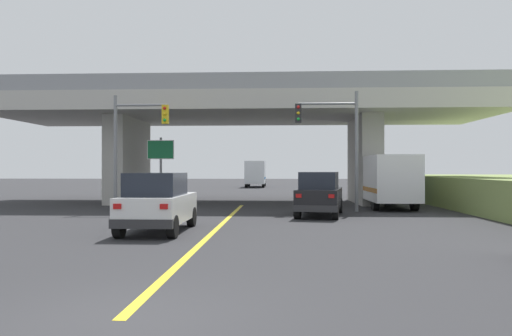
% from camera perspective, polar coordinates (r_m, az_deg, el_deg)
% --- Properties ---
extents(ground, '(160.00, 160.00, 0.00)m').
position_cam_1_polar(ground, '(31.66, -1.31, -4.04)').
color(ground, '#2B2B2D').
extents(overpass_bridge, '(31.05, 10.28, 7.42)m').
position_cam_1_polar(overpass_bridge, '(31.76, -1.31, 5.69)').
color(overpass_bridge, '#B7B5AD').
rests_on(overpass_bridge, ground).
extents(lane_divider_stripe, '(0.20, 22.24, 0.01)m').
position_cam_1_polar(lane_divider_stripe, '(18.19, -4.41, -6.90)').
color(lane_divider_stripe, yellow).
rests_on(lane_divider_stripe, ground).
extents(suv_lead, '(1.94, 4.39, 2.02)m').
position_cam_1_polar(suv_lead, '(17.04, -11.34, -3.95)').
color(suv_lead, silver).
rests_on(suv_lead, ground).
extents(suv_crossing, '(2.56, 4.65, 2.02)m').
position_cam_1_polar(suv_crossing, '(22.62, 7.41, -3.02)').
color(suv_crossing, black).
rests_on(suv_crossing, ground).
extents(box_truck, '(2.33, 7.14, 2.88)m').
position_cam_1_polar(box_truck, '(28.29, 14.92, -1.37)').
color(box_truck, navy).
rests_on(box_truck, ground).
extents(traffic_signal_nearside, '(3.19, 0.36, 6.09)m').
position_cam_1_polar(traffic_signal_nearside, '(25.13, 9.36, 3.85)').
color(traffic_signal_nearside, slate).
rests_on(traffic_signal_nearside, ground).
extents(traffic_signal_farside, '(2.82, 0.36, 5.92)m').
position_cam_1_polar(traffic_signal_farside, '(25.77, -14.17, 3.56)').
color(traffic_signal_farside, slate).
rests_on(traffic_signal_farside, ground).
extents(highway_sign, '(1.61, 0.17, 4.04)m').
position_cam_1_polar(highway_sign, '(29.70, -11.04, 1.40)').
color(highway_sign, slate).
rests_on(highway_sign, ground).
extents(semi_truck_distant, '(2.33, 6.79, 3.12)m').
position_cam_1_polar(semi_truck_distant, '(59.35, -0.04, -0.65)').
color(semi_truck_distant, navy).
rests_on(semi_truck_distant, ground).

